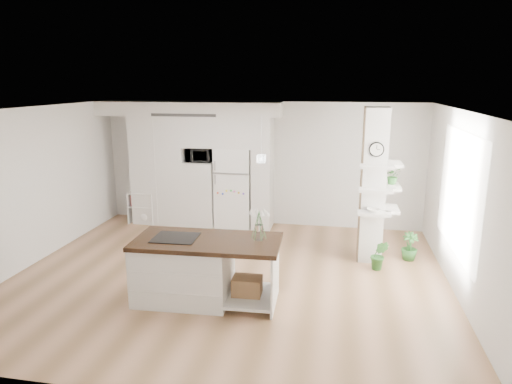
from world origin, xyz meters
TOP-DOWN VIEW (x-y plane):
  - floor at (0.00, 0.00)m, footprint 7.00×6.00m
  - room at (0.00, 0.00)m, footprint 7.04×6.04m
  - cabinet_wall at (-1.45, 2.67)m, footprint 4.00×0.71m
  - refrigerator at (-0.53, 2.68)m, footprint 0.78×0.69m
  - column at (2.38, 1.13)m, footprint 0.69×0.90m
  - window at (3.48, 0.30)m, footprint 0.00×2.40m
  - pendant_light at (1.70, 0.15)m, footprint 0.12×0.12m
  - kitchen_island at (-0.33, -0.87)m, footprint 2.11×1.07m
  - bookshelf at (-2.58, 2.50)m, footprint 0.60×0.35m
  - floor_plant_a at (2.43, 0.74)m, footprint 0.32×0.28m
  - floor_plant_b at (3.00, 1.30)m, footprint 0.32×0.32m
  - microwave at (-1.27, 2.62)m, footprint 0.54×0.37m
  - shelf_plant at (2.63, 1.30)m, footprint 0.27×0.23m
  - decor_bowl at (2.30, 0.90)m, footprint 0.22×0.22m

SIDE VIEW (x-z plane):
  - floor at x=0.00m, z-range -0.01..0.01m
  - floor_plant_b at x=3.00m, z-range 0.00..0.51m
  - floor_plant_a at x=2.43m, z-range 0.00..0.53m
  - bookshelf at x=-2.58m, z-range -0.04..0.66m
  - kitchen_island at x=-0.33m, z-range -0.27..1.24m
  - refrigerator at x=-0.53m, z-range 0.00..1.75m
  - decor_bowl at x=2.30m, z-range 0.98..1.03m
  - column at x=2.38m, z-range 0.00..2.70m
  - window at x=3.48m, z-range 0.30..2.70m
  - cabinet_wall at x=-1.45m, z-range 0.16..2.86m
  - shelf_plant at x=2.63m, z-range 1.38..1.67m
  - microwave at x=-1.27m, z-range 1.42..1.72m
  - room at x=0.00m, z-range 0.50..3.22m
  - pendant_light at x=1.70m, z-range 2.07..2.17m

